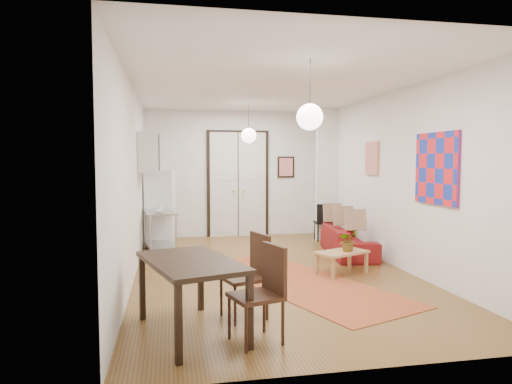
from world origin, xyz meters
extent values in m
plane|color=brown|center=(0.00, 0.00, 0.00)|extent=(7.00, 7.00, 0.00)
cube|color=white|center=(0.00, 0.00, 2.90)|extent=(4.20, 7.00, 0.02)
cube|color=silver|center=(0.00, 3.50, 1.45)|extent=(4.20, 0.02, 2.90)
cube|color=silver|center=(0.00, -3.50, 1.45)|extent=(4.20, 0.02, 2.90)
cube|color=silver|center=(-2.10, 0.00, 1.45)|extent=(0.02, 7.00, 2.90)
cube|color=silver|center=(2.10, 0.00, 1.45)|extent=(0.02, 7.00, 2.90)
cube|color=silver|center=(0.00, 3.46, 1.20)|extent=(1.44, 0.06, 2.50)
cube|color=silver|center=(1.85, 2.55, 1.45)|extent=(0.50, 0.10, 2.90)
cube|color=silver|center=(-1.92, 1.50, 1.90)|extent=(0.35, 1.00, 0.70)
cube|color=red|center=(2.08, -1.25, 1.65)|extent=(0.05, 1.00, 1.00)
cube|color=beige|center=(2.08, 0.80, 1.80)|extent=(0.05, 0.50, 0.60)
cube|color=red|center=(1.15, 3.47, 1.60)|extent=(0.40, 0.03, 0.50)
cube|color=olive|center=(-2.07, 2.00, 1.95)|extent=(0.03, 0.44, 0.54)
sphere|color=white|center=(0.00, 2.00, 2.25)|extent=(0.30, 0.30, 0.30)
cylinder|color=black|center=(0.00, 2.00, 2.65)|extent=(0.01, 0.01, 0.50)
sphere|color=white|center=(0.00, -2.00, 2.25)|extent=(0.30, 0.30, 0.30)
cylinder|color=black|center=(0.00, -2.00, 2.65)|extent=(0.01, 0.01, 0.50)
cube|color=#AC4F2B|center=(0.26, -0.71, 0.00)|extent=(2.60, 3.91, 0.01)
imported|color=maroon|center=(1.69, 0.95, 0.26)|extent=(1.87, 0.94, 0.52)
cube|color=tan|center=(1.04, -0.39, 0.34)|extent=(0.91, 0.73, 0.04)
cube|color=tan|center=(0.69, -0.57, 0.16)|extent=(0.06, 0.06, 0.32)
cube|color=tan|center=(1.40, -0.57, 0.16)|extent=(0.06, 0.06, 0.32)
cube|color=tan|center=(0.69, -0.21, 0.16)|extent=(0.06, 0.06, 0.32)
cube|color=tan|center=(1.40, -0.21, 0.16)|extent=(0.06, 0.06, 0.32)
imported|color=#356C30|center=(1.14, -0.39, 0.53)|extent=(0.37, 0.39, 0.35)
cube|color=#ADB0B2|center=(-1.75, 1.78, 0.78)|extent=(0.66, 1.11, 0.03)
cube|color=#ADB0B2|center=(-1.75, 1.78, 0.16)|extent=(0.62, 1.06, 0.03)
cylinder|color=#ADB0B2|center=(-1.97, 1.30, 0.39)|extent=(0.04, 0.04, 0.78)
cylinder|color=#ADB0B2|center=(-1.53, 1.30, 0.39)|extent=(0.04, 0.04, 0.78)
cylinder|color=#ADB0B2|center=(-1.97, 2.27, 0.39)|extent=(0.04, 0.04, 0.78)
cylinder|color=#ADB0B2|center=(-1.53, 2.27, 0.39)|extent=(0.04, 0.04, 0.78)
imported|color=beige|center=(-1.75, 1.48, 0.82)|extent=(0.24, 0.24, 0.05)
imported|color=teal|center=(-1.75, 2.03, 0.88)|extent=(0.10, 0.10, 0.17)
cube|color=white|center=(-1.75, 2.51, 0.78)|extent=(0.62, 0.62, 1.56)
cube|color=black|center=(-1.37, -2.40, 0.73)|extent=(1.15, 1.54, 0.05)
cube|color=black|center=(-1.71, -3.04, 0.35)|extent=(0.07, 0.07, 0.70)
cube|color=black|center=(-1.02, -3.04, 0.35)|extent=(0.07, 0.07, 0.70)
cube|color=black|center=(-1.71, -1.77, 0.35)|extent=(0.07, 0.07, 0.70)
cube|color=black|center=(-1.02, -1.77, 0.35)|extent=(0.07, 0.07, 0.70)
cube|color=#3A2012|center=(-0.77, -2.05, 0.45)|extent=(0.56, 0.54, 0.04)
cube|color=#3A2012|center=(-0.77, -1.85, 0.71)|extent=(0.16, 0.42, 0.47)
cylinder|color=#3A2012|center=(-0.95, -2.25, 0.23)|extent=(0.03, 0.03, 0.45)
cylinder|color=#3A2012|center=(-0.58, -2.25, 0.23)|extent=(0.03, 0.03, 0.45)
cylinder|color=#3A2012|center=(-0.95, -1.86, 0.23)|extent=(0.03, 0.03, 0.45)
cylinder|color=#3A2012|center=(-0.58, -1.86, 0.23)|extent=(0.03, 0.03, 0.45)
cube|color=#3A2012|center=(-0.77, -2.75, 0.45)|extent=(0.56, 0.54, 0.04)
cube|color=#3A2012|center=(-0.77, -2.55, 0.71)|extent=(0.16, 0.42, 0.47)
cylinder|color=#3A2012|center=(-0.95, -2.95, 0.23)|extent=(0.03, 0.03, 0.45)
cylinder|color=#3A2012|center=(-0.58, -2.95, 0.23)|extent=(0.03, 0.03, 0.45)
cylinder|color=#3A2012|center=(-0.95, -2.56, 0.23)|extent=(0.03, 0.03, 0.45)
cylinder|color=#3A2012|center=(-0.58, -2.56, 0.23)|extent=(0.03, 0.03, 0.45)
cube|color=black|center=(1.75, 2.49, 0.40)|extent=(0.41, 0.41, 0.04)
cube|color=black|center=(1.75, 2.65, 0.62)|extent=(0.37, 0.08, 0.40)
cylinder|color=black|center=(1.59, 2.33, 0.20)|extent=(0.03, 0.03, 0.40)
cylinder|color=black|center=(1.91, 2.33, 0.20)|extent=(0.03, 0.03, 0.40)
cylinder|color=black|center=(1.59, 2.64, 0.20)|extent=(0.03, 0.03, 0.40)
cylinder|color=black|center=(1.91, 2.64, 0.20)|extent=(0.03, 0.03, 0.40)
camera|label=1|loc=(-1.57, -6.99, 1.76)|focal=32.00mm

